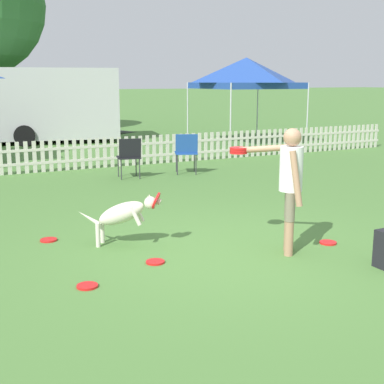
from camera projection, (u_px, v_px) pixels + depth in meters
The scene contains 12 objects.
ground_plane at pixel (230, 252), 6.67m from camera, with size 240.00×240.00×0.00m, color #4C7A38.
handler_person at pixel (287, 176), 6.45m from camera, with size 0.70×0.98×1.54m.
leaping_dog at pixel (124, 213), 6.83m from camera, with size 0.99×0.75×0.72m.
frisbee_near_handler at pixel (87, 286), 5.53m from camera, with size 0.22×0.22×0.02m.
frisbee_near_dog at pixel (49, 240), 7.13m from camera, with size 0.22×0.22×0.02m.
frisbee_midfield at pixel (328, 243), 7.01m from camera, with size 0.22×0.22×0.02m.
frisbee_far_scatter at pixel (155, 262), 6.27m from camera, with size 0.22×0.22×0.02m.
picket_fence at pixel (78, 154), 12.76m from camera, with size 19.45×0.04×0.74m.
folding_chair_center at pixel (129, 154), 11.55m from camera, with size 0.55×0.57×0.89m.
folding_chair_green_right at pixel (186, 150), 12.10m from camera, with size 0.66×0.67×0.92m.
canopy_tent_main at pixel (246, 73), 17.67m from camera, with size 2.94×2.94×2.84m.
equipment_trailer at pixel (42, 103), 18.36m from camera, with size 5.92×3.29×2.50m.
Camera 1 is at (-3.32, -5.47, 2.10)m, focal length 50.00 mm.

